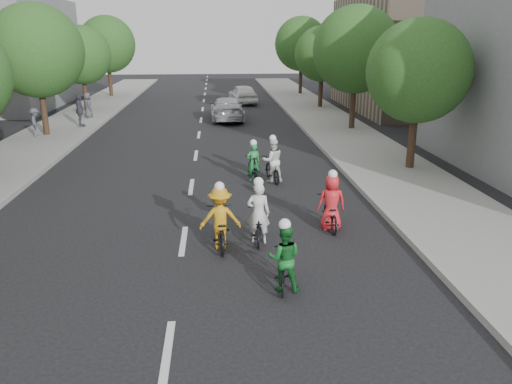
{
  "coord_description": "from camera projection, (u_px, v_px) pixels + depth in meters",
  "views": [
    {
      "loc": [
        0.95,
        -12.56,
        5.32
      ],
      "look_at": [
        2.05,
        1.05,
        1.0
      ],
      "focal_mm": 35.0,
      "sensor_mm": 36.0,
      "label": 1
    }
  ],
  "objects": [
    {
      "name": "curb_left",
      "position": [
        61.0,
        156.0,
        22.47
      ],
      "size": [
        0.18,
        80.0,
        0.18
      ],
      "primitive_type": "cube",
      "color": "#999993",
      "rests_on": "ground"
    },
    {
      "name": "tree_r_1",
      "position": [
        356.0,
        50.0,
        27.61
      ],
      "size": [
        4.8,
        4.8,
        6.93
      ],
      "color": "black",
      "rests_on": "ground"
    },
    {
      "name": "cyclist_4",
      "position": [
        253.0,
        166.0,
        18.82
      ],
      "size": [
        0.72,
        1.64,
        1.61
      ],
      "rotation": [
        0.0,
        0.0,
        3.32
      ],
      "color": "black",
      "rests_on": "ground"
    },
    {
      "name": "sidewalk_left",
      "position": [
        16.0,
        157.0,
        22.32
      ],
      "size": [
        4.0,
        80.0,
        0.15
      ],
      "primitive_type": "cube",
      "color": "gray",
      "rests_on": "ground"
    },
    {
      "name": "tree_l_4",
      "position": [
        81.0,
        55.0,
        34.44
      ],
      "size": [
        4.0,
        4.0,
        5.97
      ],
      "color": "black",
      "rests_on": "ground"
    },
    {
      "name": "cyclist_0",
      "position": [
        284.0,
        263.0,
        10.76
      ],
      "size": [
        0.8,
        1.54,
        1.64
      ],
      "rotation": [
        0.0,
        0.0,
        2.99
      ],
      "color": "black",
      "rests_on": "ground"
    },
    {
      "name": "tree_l_5",
      "position": [
        107.0,
        44.0,
        42.83
      ],
      "size": [
        4.8,
        4.8,
        6.93
      ],
      "color": "black",
      "rests_on": "ground"
    },
    {
      "name": "bldg_se",
      "position": [
        421.0,
        54.0,
        36.3
      ],
      "size": [
        10.0,
        14.0,
        8.0
      ],
      "primitive_type": "cube",
      "color": "gray",
      "rests_on": "ground"
    },
    {
      "name": "cyclist_3",
      "position": [
        272.0,
        165.0,
        18.77
      ],
      "size": [
        0.89,
        1.77,
        1.79
      ],
      "rotation": [
        0.0,
        0.0,
        3.32
      ],
      "color": "black",
      "rests_on": "ground"
    },
    {
      "name": "spectator_1",
      "position": [
        80.0,
        111.0,
        29.01
      ],
      "size": [
        0.59,
        1.14,
        1.87
      ],
      "primitive_type": "imported",
      "rotation": [
        0.0,
        0.0,
        1.7
      ],
      "color": "#4C4D59",
      "rests_on": "sidewalk_left"
    },
    {
      "name": "follow_car_lead",
      "position": [
        227.0,
        109.0,
        32.23
      ],
      "size": [
        2.12,
        5.12,
        1.48
      ],
      "primitive_type": "imported",
      "rotation": [
        0.0,
        0.0,
        3.15
      ],
      "color": "#B8B8BD",
      "rests_on": "ground"
    },
    {
      "name": "ground",
      "position": [
        183.0,
        241.0,
        13.46
      ],
      "size": [
        120.0,
        120.0,
        0.0
      ],
      "primitive_type": "plane",
      "color": "black",
      "rests_on": "ground"
    },
    {
      "name": "cyclist_1",
      "position": [
        258.0,
        221.0,
        13.25
      ],
      "size": [
        0.69,
        1.63,
        1.81
      ],
      "rotation": [
        0.0,
        0.0,
        3.05
      ],
      "color": "black",
      "rests_on": "ground"
    },
    {
      "name": "cyclist_2",
      "position": [
        331.0,
        208.0,
        14.16
      ],
      "size": [
        0.8,
        1.72,
        1.75
      ],
      "rotation": [
        0.0,
        0.0,
        3.12
      ],
      "color": "black",
      "rests_on": "ground"
    },
    {
      "name": "curb_right",
      "position": [
        325.0,
        151.0,
        23.41
      ],
      "size": [
        0.18,
        80.0,
        0.18
      ],
      "primitive_type": "cube",
      "color": "#999993",
      "rests_on": "ground"
    },
    {
      "name": "tree_r_0",
      "position": [
        418.0,
        71.0,
        19.22
      ],
      "size": [
        4.0,
        4.0,
        5.97
      ],
      "color": "black",
      "rests_on": "ground"
    },
    {
      "name": "follow_car_trail",
      "position": [
        243.0,
        94.0,
        40.03
      ],
      "size": [
        2.42,
        4.69,
        1.52
      ],
      "primitive_type": "imported",
      "rotation": [
        0.0,
        0.0,
        3.28
      ],
      "color": "white",
      "rests_on": "ground"
    },
    {
      "name": "spectator_2",
      "position": [
        88.0,
        105.0,
        32.27
      ],
      "size": [
        0.75,
        0.91,
        1.6
      ],
      "primitive_type": "imported",
      "rotation": [
        0.0,
        0.0,
        1.94
      ],
      "color": "#484752",
      "rests_on": "sidewalk_left"
    },
    {
      "name": "tree_r_3",
      "position": [
        301.0,
        44.0,
        44.71
      ],
      "size": [
        4.8,
        4.8,
        6.93
      ],
      "color": "black",
      "rests_on": "ground"
    },
    {
      "name": "tree_l_3",
      "position": [
        36.0,
        51.0,
        25.72
      ],
      "size": [
        4.8,
        4.8,
        6.93
      ],
      "color": "black",
      "rests_on": "ground"
    },
    {
      "name": "spectator_0",
      "position": [
        35.0,
        122.0,
        26.2
      ],
      "size": [
        0.83,
        1.11,
        1.52
      ],
      "primitive_type": "imported",
      "rotation": [
        0.0,
        0.0,
        1.88
      ],
      "color": "#555462",
      "rests_on": "sidewalk_left"
    },
    {
      "name": "sidewalk_right",
      "position": [
        366.0,
        151.0,
        23.56
      ],
      "size": [
        4.0,
        80.0,
        0.15
      ],
      "primitive_type": "cube",
      "color": "gray",
      "rests_on": "ground"
    },
    {
      "name": "cyclist_5",
      "position": [
        220.0,
        223.0,
        12.88
      ],
      "size": [
        1.09,
        1.9,
        1.8
      ],
      "rotation": [
        0.0,
        0.0,
        3.19
      ],
      "color": "black",
      "rests_on": "ground"
    },
    {
      "name": "tree_r_2",
      "position": [
        322.0,
        54.0,
        36.32
      ],
      "size": [
        4.0,
        4.0,
        5.97
      ],
      "color": "black",
      "rests_on": "ground"
    }
  ]
}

